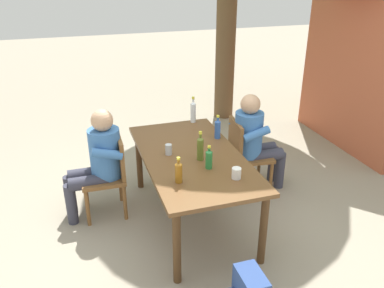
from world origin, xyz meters
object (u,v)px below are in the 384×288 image
at_px(bottle_amber, 179,172).
at_px(chair_far_left, 245,152).
at_px(person_in_white_shirt, 98,159).
at_px(person_in_plaid_shirt, 254,138).
at_px(bottle_green, 209,159).
at_px(bottle_olive, 200,148).
at_px(cup_white, 236,173).
at_px(cup_steel, 169,149).
at_px(dining_table, 192,163).
at_px(bottle_blue, 218,128).
at_px(chair_near_left, 110,172).
at_px(bottle_clear, 193,111).

bearing_deg(bottle_amber, chair_far_left, 130.24).
height_order(person_in_white_shirt, person_in_plaid_shirt, same).
height_order(bottle_green, bottle_olive, bottle_olive).
height_order(person_in_plaid_shirt, cup_white, person_in_plaid_shirt).
bearing_deg(bottle_olive, cup_steel, -127.62).
distance_m(dining_table, bottle_amber, 0.57).
bearing_deg(dining_table, bottle_blue, 128.83).
height_order(bottle_green, cup_white, bottle_green).
distance_m(bottle_green, bottle_olive, 0.19).
distance_m(chair_far_left, bottle_green, 1.07).
bearing_deg(person_in_white_shirt, dining_table, 65.23).
relative_size(person_in_white_shirt, bottle_olive, 4.02).
xyz_separation_m(chair_near_left, chair_far_left, (-0.01, 1.54, 0.00)).
bearing_deg(bottle_blue, cup_steel, -69.33).
height_order(person_in_white_shirt, bottle_green, person_in_white_shirt).
bearing_deg(person_in_plaid_shirt, bottle_olive, -57.94).
bearing_deg(bottle_clear, bottle_olive, -13.86).
xyz_separation_m(person_in_plaid_shirt, bottle_clear, (-0.43, -0.60, 0.24)).
distance_m(dining_table, bottle_green, 0.36).
distance_m(chair_near_left, cup_white, 1.43).
xyz_separation_m(bottle_amber, cup_white, (0.09, 0.50, -0.05)).
bearing_deg(cup_white, bottle_olive, -157.07).
bearing_deg(person_in_white_shirt, cup_steel, 64.16).
relative_size(chair_far_left, cup_steel, 8.11).
bearing_deg(bottle_green, bottle_olive, -174.00).
bearing_deg(bottle_olive, person_in_white_shirt, -119.45).
bearing_deg(dining_table, bottle_green, 12.08).
distance_m(person_in_white_shirt, bottle_clear, 1.26).
bearing_deg(chair_far_left, bottle_clear, -131.03).
height_order(bottle_amber, cup_steel, bottle_amber).
relative_size(chair_near_left, person_in_white_shirt, 0.74).
relative_size(person_in_white_shirt, cup_steel, 11.00).
distance_m(bottle_green, bottle_amber, 0.37).
xyz_separation_m(person_in_white_shirt, bottle_blue, (0.10, 1.27, 0.22)).
bearing_deg(bottle_amber, chair_near_left, -149.97).
height_order(bottle_green, bottle_amber, bottle_amber).
height_order(dining_table, bottle_amber, bottle_amber).
distance_m(chair_far_left, bottle_blue, 0.55).
bearing_deg(bottle_olive, bottle_green, 6.00).
bearing_deg(bottle_blue, bottle_amber, -40.10).
xyz_separation_m(person_in_plaid_shirt, bottle_amber, (0.87, -1.15, 0.21)).
distance_m(person_in_white_shirt, cup_white, 1.48).
relative_size(dining_table, bottle_green, 7.95).
bearing_deg(bottle_clear, person_in_plaid_shirt, 54.06).
bearing_deg(bottle_clear, bottle_blue, 11.10).
height_order(dining_table, bottle_clear, bottle_clear).
bearing_deg(dining_table, person_in_white_shirt, -114.77).
xyz_separation_m(bottle_amber, bottle_olive, (-0.35, 0.31, 0.02)).
bearing_deg(bottle_olive, bottle_clear, 166.14).
xyz_separation_m(chair_near_left, bottle_clear, (-0.44, 1.05, 0.40)).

